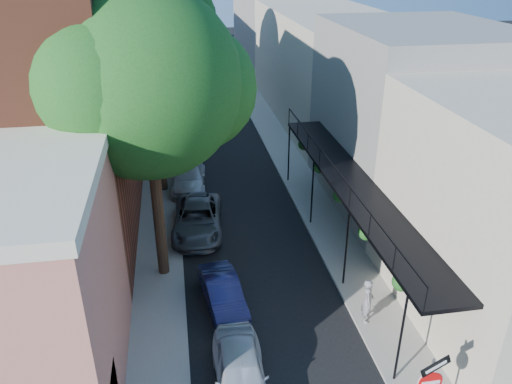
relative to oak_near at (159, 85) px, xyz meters
name	(u,v)px	position (x,y,z in m)	size (l,w,h in m)	color
road_surface	(213,121)	(3.37, 19.74, -7.87)	(6.00, 64.00, 0.01)	black
sidewalk_left	(161,123)	(-0.63, 19.74, -7.82)	(2.00, 64.00, 0.12)	gray
sidewalk_right	(263,117)	(7.37, 19.74, -7.82)	(2.00, 64.00, 0.12)	gray
buildings_left	(77,65)	(-5.93, 18.50, -2.94)	(10.10, 59.10, 12.00)	#CA7467
buildings_right	(329,61)	(12.36, 19.23, -3.45)	(9.80, 55.00, 10.00)	#C0B69F
oak_near	(159,85)	(0.00, 0.00, 0.00)	(7.48, 6.80, 11.42)	#311D13
oak_mid	(160,62)	(-0.05, 7.97, -0.82)	(6.60, 6.00, 10.20)	#311D13
oak_far	(160,15)	(0.01, 17.01, 0.38)	(7.70, 7.00, 11.90)	#311D13
parked_car_a	(240,373)	(1.88, -6.79, -7.20)	(1.60, 3.97, 1.35)	#B0B8C3
parked_car_b	(223,293)	(1.77, -2.72, -7.29)	(1.25, 3.58, 1.18)	#171A48
parked_car_c	(198,219)	(1.19, 2.97, -7.20)	(2.26, 4.90, 1.36)	#515358
parked_car_d	(189,176)	(0.98, 8.00, -7.22)	(1.85, 4.55, 1.32)	silver
parked_car_e	(183,149)	(0.82, 12.41, -7.25)	(1.48, 3.67, 1.25)	black
parked_car_f	(189,129)	(1.36, 16.39, -7.27)	(1.29, 3.71, 1.22)	gray
parked_car_g	(186,109)	(1.38, 20.97, -7.22)	(2.19, 4.75, 1.32)	#8F94A1
pedestrian	(368,301)	(6.77, -4.50, -6.90)	(0.63, 0.41, 1.72)	slate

